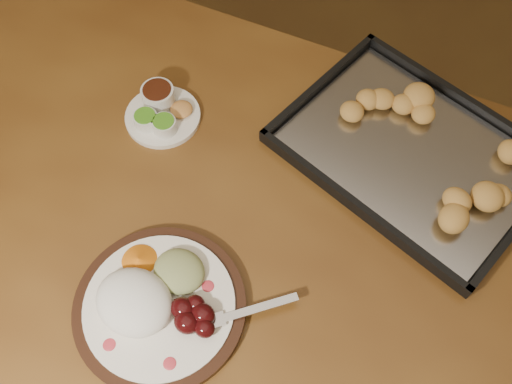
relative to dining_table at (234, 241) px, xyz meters
The scene contains 5 objects.
ground 0.66m from the dining_table, 141.76° to the right, with size 4.00×4.00×0.00m, color brown.
dining_table is the anchor object (origin of this frame).
dinner_plate 0.23m from the dining_table, 94.15° to the right, with size 0.33×0.28×0.06m.
condiment_saucer 0.29m from the dining_table, 155.03° to the left, with size 0.15×0.15×0.05m.
baking_tray 0.38m from the dining_table, 54.38° to the left, with size 0.52×0.42×0.05m.
Camera 1 is at (0.34, -0.31, 1.65)m, focal length 40.00 mm.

